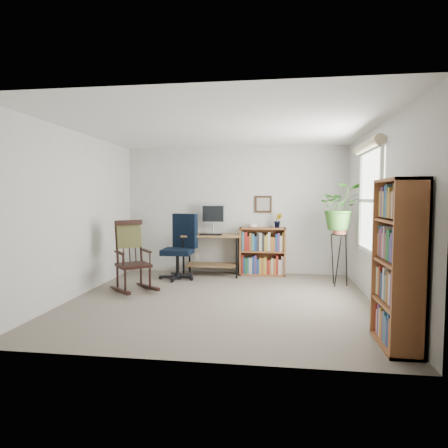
# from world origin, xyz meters

# --- Properties ---
(floor) EXTENTS (4.20, 4.00, 0.00)m
(floor) POSITION_xyz_m (0.00, 0.00, 0.00)
(floor) COLOR slate
(floor) RESTS_ON ground
(ceiling) EXTENTS (4.20, 4.00, 0.00)m
(ceiling) POSITION_xyz_m (0.00, 0.00, 2.40)
(ceiling) COLOR silver
(ceiling) RESTS_ON ground
(wall_back) EXTENTS (4.20, 0.00, 2.40)m
(wall_back) POSITION_xyz_m (0.00, 2.00, 1.20)
(wall_back) COLOR silver
(wall_back) RESTS_ON ground
(wall_front) EXTENTS (4.20, 0.00, 2.40)m
(wall_front) POSITION_xyz_m (0.00, -2.00, 1.20)
(wall_front) COLOR silver
(wall_front) RESTS_ON ground
(wall_left) EXTENTS (0.00, 4.00, 2.40)m
(wall_left) POSITION_xyz_m (-2.10, 0.00, 1.20)
(wall_left) COLOR silver
(wall_left) RESTS_ON ground
(wall_right) EXTENTS (0.00, 4.00, 2.40)m
(wall_right) POSITION_xyz_m (2.10, 0.00, 1.20)
(wall_right) COLOR silver
(wall_right) RESTS_ON ground
(window) EXTENTS (0.12, 1.20, 1.50)m
(window) POSITION_xyz_m (2.06, 0.30, 1.40)
(window) COLOR white
(window) RESTS_ON wall_right
(desk) EXTENTS (1.06, 0.58, 0.76)m
(desk) POSITION_xyz_m (-0.40, 1.70, 0.38)
(desk) COLOR olive
(desk) RESTS_ON floor
(monitor) EXTENTS (0.46, 0.16, 0.56)m
(monitor) POSITION_xyz_m (-0.40, 1.84, 1.04)
(monitor) COLOR silver
(monitor) RESTS_ON desk
(keyboard) EXTENTS (0.40, 0.15, 0.02)m
(keyboard) POSITION_xyz_m (-0.40, 1.58, 0.77)
(keyboard) COLOR black
(keyboard) RESTS_ON desk
(office_chair) EXTENTS (0.83, 0.83, 1.18)m
(office_chair) POSITION_xyz_m (-0.95, 1.27, 0.59)
(office_chair) COLOR black
(office_chair) RESTS_ON floor
(rocking_chair) EXTENTS (1.05, 1.10, 1.11)m
(rocking_chair) POSITION_xyz_m (-1.40, 0.34, 0.55)
(rocking_chair) COLOR black
(rocking_chair) RESTS_ON floor
(low_bookshelf) EXTENTS (0.84, 0.28, 0.89)m
(low_bookshelf) POSITION_xyz_m (0.54, 1.82, 0.45)
(low_bookshelf) COLOR brown
(low_bookshelf) RESTS_ON floor
(tall_bookshelf) EXTENTS (0.30, 0.71, 1.62)m
(tall_bookshelf) POSITION_xyz_m (1.92, -1.40, 0.81)
(tall_bookshelf) COLOR brown
(tall_bookshelf) RESTS_ON floor
(plant_stand) EXTENTS (0.34, 0.34, 0.99)m
(plant_stand) POSITION_xyz_m (1.80, 1.12, 0.50)
(plant_stand) COLOR black
(plant_stand) RESTS_ON floor
(spider_plant) EXTENTS (1.69, 1.88, 1.46)m
(spider_plant) POSITION_xyz_m (1.80, 1.12, 1.65)
(spider_plant) COLOR #346A25
(spider_plant) RESTS_ON plant_stand
(potted_plant_small) EXTENTS (0.13, 0.24, 0.11)m
(potted_plant_small) POSITION_xyz_m (0.82, 1.83, 0.94)
(potted_plant_small) COLOR #346A25
(potted_plant_small) RESTS_ON low_bookshelf
(framed_picture) EXTENTS (0.32, 0.04, 0.32)m
(framed_picture) POSITION_xyz_m (0.54, 1.97, 1.32)
(framed_picture) COLOR black
(framed_picture) RESTS_ON wall_back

